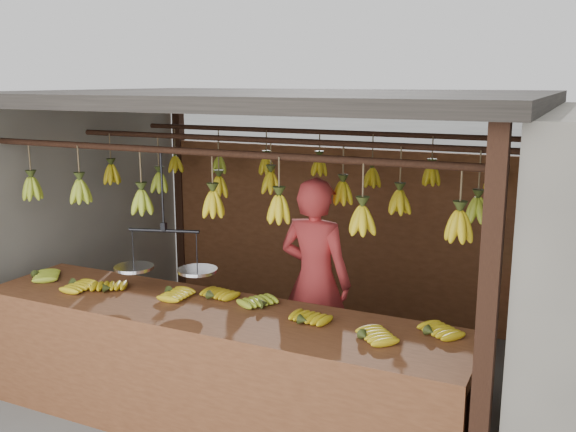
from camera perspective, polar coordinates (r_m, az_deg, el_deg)
The scene contains 7 objects.
ground at distance 5.89m, azimuth -1.29°, elevation -13.03°, with size 80.00×80.00×0.00m, color #5B5B57.
stall at distance 5.66m, azimuth 0.13°, elevation 6.72°, with size 4.30×3.30×2.40m.
counter at distance 4.59m, azimuth -7.52°, elevation -10.87°, with size 3.67×0.84×0.96m.
hanging_bananas at distance 5.41m, azimuth -1.43°, elevation 2.68°, with size 3.63×2.23×0.38m.
balance_scale at distance 4.88m, azimuth -10.86°, elevation -4.16°, with size 0.76×0.43×0.91m.
vendor at distance 5.32m, azimuth 2.44°, elevation -5.81°, with size 0.63×0.41×1.73m, color #BF3333.
bag_bundles at distance 6.30m, azimuth 20.48°, elevation -2.38°, with size 0.08×0.26×1.29m.
Camera 1 is at (2.42, -4.76, 2.49)m, focal length 40.00 mm.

